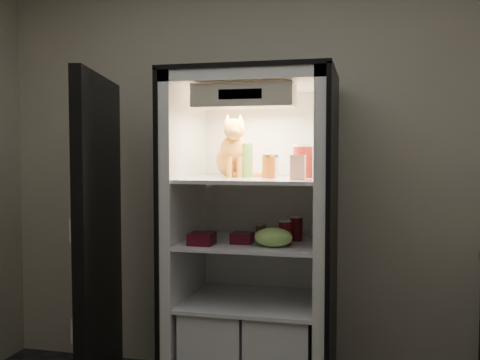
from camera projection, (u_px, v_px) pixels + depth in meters
The scene contains 16 objects.
room_shell at pixel (165, 92), 1.65m from camera, with size 3.60×3.60×3.60m.
refrigerator at pixel (254, 265), 3.04m from camera, with size 0.90×0.72×1.88m.
fridge_door at pixel (99, 245), 2.98m from camera, with size 0.27×0.86×1.85m.
tabby_cat at pixel (233, 154), 3.08m from camera, with size 0.33×0.35×0.36m.
parmesan_shaker at pixel (246, 160), 3.02m from camera, with size 0.07×0.07×0.19m.
mayo_tub at pixel (270, 166), 3.08m from camera, with size 0.09×0.09×0.13m.
salsa_jar at pixel (269, 166), 2.93m from camera, with size 0.07×0.07×0.13m.
pepper_jar at pixel (303, 161), 2.99m from camera, with size 0.11×0.11×0.19m.
cream_carton at pixel (298, 167), 2.78m from camera, with size 0.07×0.07×0.13m, color white.
soda_can_a at pixel (294, 229), 2.99m from camera, with size 0.06×0.06×0.12m.
soda_can_b at pixel (296, 229), 2.97m from camera, with size 0.07×0.07×0.13m.
soda_can_c at pixel (285, 233), 2.85m from camera, with size 0.07×0.07×0.13m.
condiment_jar at pixel (261, 231), 3.04m from camera, with size 0.06×0.06×0.09m.
grape_bag at pixel (273, 237), 2.78m from camera, with size 0.20×0.15×0.10m, color #88BF59.
berry_box_left at pixel (202, 239), 2.84m from camera, with size 0.13×0.13×0.06m, color #4D0C17.
berry_box_right at pixel (242, 238), 2.89m from camera, with size 0.11×0.11×0.06m, color #4D0C17.
Camera 1 is at (0.61, -1.57, 1.44)m, focal length 40.00 mm.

